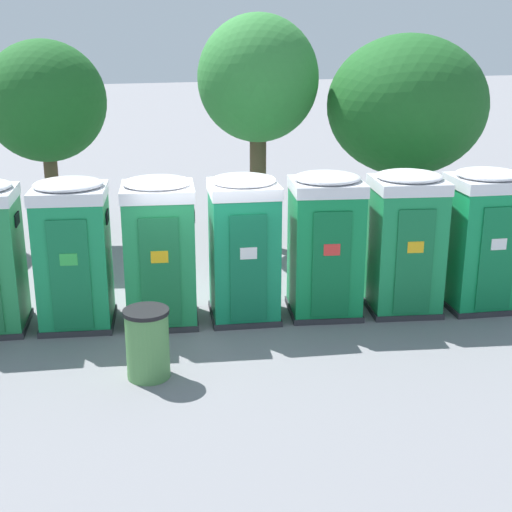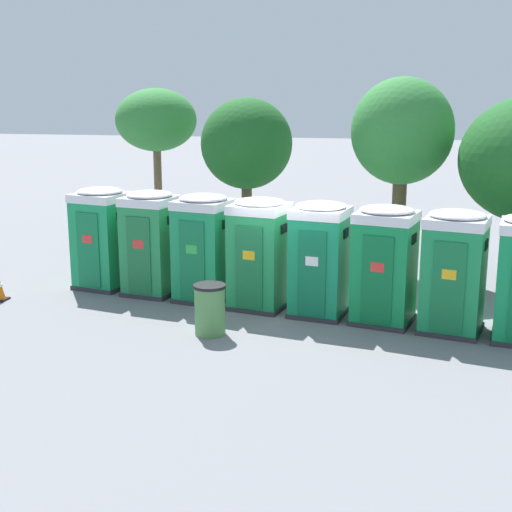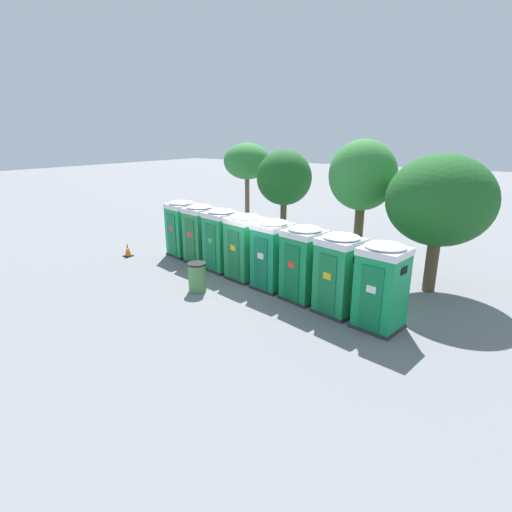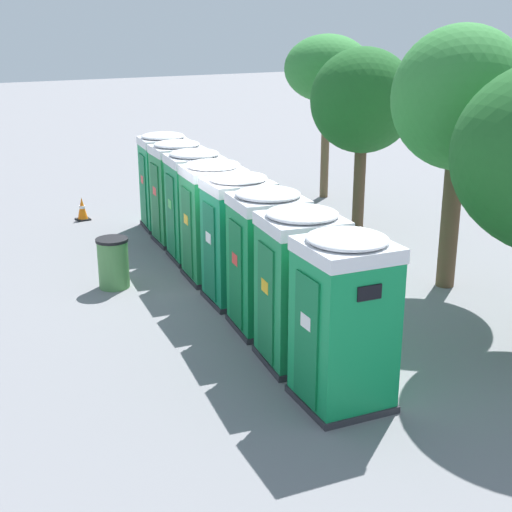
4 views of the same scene
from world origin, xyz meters
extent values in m
plane|color=slate|center=(0.00, 0.00, 0.00)|extent=(120.00, 120.00, 0.00)
cube|color=#2D2D33|center=(-4.94, 0.90, 0.05)|extent=(1.45, 1.43, 0.10)
cube|color=#189555|center=(-4.94, 0.90, 1.15)|extent=(1.38, 1.36, 2.10)
cube|color=#137442|center=(-5.06, 0.33, 1.07)|extent=(0.63, 0.17, 1.85)
cube|color=red|center=(-5.06, 0.31, 1.35)|extent=(0.28, 0.07, 0.20)
cube|color=black|center=(-4.36, 0.77, 1.89)|extent=(0.10, 0.36, 0.20)
cube|color=white|center=(-4.94, 0.90, 2.30)|extent=(1.42, 1.40, 0.20)
ellipsoid|color=white|center=(-4.94, 0.90, 2.45)|extent=(1.35, 1.33, 0.18)
cube|color=#2D2D33|center=(-3.54, 0.59, 0.05)|extent=(1.35, 1.37, 0.10)
cube|color=#238A4A|center=(-3.54, 0.59, 1.15)|extent=(1.29, 1.31, 2.10)
cube|color=#1B6C3A|center=(-3.63, 0.01, 1.07)|extent=(0.61, 0.13, 1.85)
cube|color=red|center=(-3.63, 0.00, 1.35)|extent=(0.28, 0.05, 0.20)
cube|color=black|center=(-2.97, 0.50, 1.89)|extent=(0.08, 0.36, 0.20)
cube|color=white|center=(-3.54, 0.59, 2.30)|extent=(1.33, 1.34, 0.20)
ellipsoid|color=white|center=(-3.54, 0.59, 2.45)|extent=(1.26, 1.28, 0.18)
cube|color=#2D2D33|center=(-2.13, 0.32, 0.05)|extent=(1.43, 1.42, 0.10)
cube|color=#189052|center=(-2.13, 0.32, 1.15)|extent=(1.36, 1.35, 2.10)
cube|color=#137040|center=(-2.25, -0.25, 1.07)|extent=(0.63, 0.16, 1.85)
cube|color=green|center=(-2.25, -0.27, 1.35)|extent=(0.28, 0.06, 0.20)
cube|color=black|center=(-1.55, 0.20, 1.89)|extent=(0.10, 0.36, 0.20)
cube|color=white|center=(-2.13, 0.32, 2.30)|extent=(1.40, 1.39, 0.20)
ellipsoid|color=white|center=(-2.13, 0.32, 2.45)|extent=(1.34, 1.32, 0.18)
cube|color=#2D2D33|center=(-0.73, 0.01, 0.05)|extent=(1.42, 1.41, 0.10)
cube|color=#1F8C4C|center=(-0.73, 0.01, 1.15)|extent=(1.36, 1.34, 2.10)
cube|color=#186D3B|center=(-0.84, -0.57, 1.07)|extent=(0.63, 0.15, 1.85)
cube|color=yellow|center=(-0.84, -0.58, 1.35)|extent=(0.28, 0.06, 0.20)
cube|color=black|center=(-0.15, -0.11, 1.89)|extent=(0.09, 0.36, 0.20)
cube|color=white|center=(-0.73, 0.01, 2.30)|extent=(1.40, 1.38, 0.20)
ellipsoid|color=white|center=(-0.73, 0.01, 2.45)|extent=(1.33, 1.31, 0.18)
cube|color=#2D2D33|center=(0.68, -0.25, 0.05)|extent=(1.36, 1.38, 0.10)
cube|color=#138A55|center=(0.68, -0.25, 1.15)|extent=(1.29, 1.31, 2.10)
cube|color=#0F6B42|center=(0.58, -0.83, 1.07)|extent=(0.61, 0.13, 1.85)
cube|color=white|center=(0.58, -0.85, 1.35)|extent=(0.28, 0.05, 0.20)
cube|color=black|center=(1.24, -0.35, 1.89)|extent=(0.08, 0.36, 0.20)
cube|color=white|center=(0.68, -0.25, 2.30)|extent=(1.33, 1.35, 0.20)
ellipsoid|color=white|center=(0.68, -0.25, 2.45)|extent=(1.27, 1.29, 0.18)
cube|color=#2D2D33|center=(2.09, -0.50, 0.05)|extent=(1.47, 1.44, 0.10)
cube|color=#118946|center=(2.09, -0.50, 1.15)|extent=(1.40, 1.37, 2.10)
cube|color=#0D6B36|center=(1.96, -1.07, 1.07)|extent=(0.64, 0.17, 1.85)
cube|color=red|center=(1.96, -1.09, 1.35)|extent=(0.27, 0.07, 0.20)
cube|color=black|center=(2.68, -0.64, 1.89)|extent=(0.10, 0.36, 0.20)
cube|color=white|center=(2.09, -0.50, 2.30)|extent=(1.44, 1.41, 0.20)
ellipsoid|color=white|center=(2.09, -0.50, 2.45)|extent=(1.37, 1.34, 0.18)
cube|color=#2D2D33|center=(3.49, -0.81, 0.05)|extent=(1.46, 1.44, 0.10)
cube|color=#198D4D|center=(3.49, -0.81, 1.15)|extent=(1.39, 1.37, 2.10)
cube|color=#146E3C|center=(3.36, -1.38, 1.07)|extent=(0.63, 0.17, 1.85)
cube|color=yellow|center=(3.36, -1.40, 1.35)|extent=(0.27, 0.07, 0.20)
cube|color=black|center=(4.07, -0.94, 1.89)|extent=(0.10, 0.36, 0.20)
cube|color=white|center=(3.49, -0.81, 2.30)|extent=(1.43, 1.41, 0.20)
ellipsoid|color=white|center=(3.49, -0.81, 2.45)|extent=(1.36, 1.34, 0.18)
cylinder|color=brown|center=(-5.50, 6.66, 1.70)|extent=(0.26, 0.26, 3.40)
ellipsoid|color=#337F38|center=(-5.50, 6.66, 3.95)|extent=(2.60, 2.60, 2.00)
cylinder|color=brown|center=(2.29, 3.81, 1.54)|extent=(0.38, 0.38, 3.07)
ellipsoid|color=#337F38|center=(2.29, 3.81, 3.84)|extent=(2.67, 2.67, 2.78)
cylinder|color=brown|center=(-2.21, 5.25, 1.31)|extent=(0.31, 0.31, 2.61)
ellipsoid|color=#1E5B23|center=(-2.21, 5.25, 3.35)|extent=(2.70, 2.70, 2.67)
cylinder|color=#518C4C|center=(-1.33, -2.03, 0.49)|extent=(0.62, 0.62, 0.99)
cylinder|color=black|center=(-1.33, -2.03, 1.02)|extent=(0.66, 0.66, 0.06)
cube|color=black|center=(-6.89, -0.74, 0.02)|extent=(0.36, 0.36, 0.04)
camera|label=1|loc=(-2.79, -11.46, 4.82)|focal=50.00mm
camera|label=2|loc=(2.47, -15.39, 4.87)|focal=50.00mm
camera|label=3|loc=(8.05, -11.73, 5.38)|focal=28.00mm
camera|label=4|loc=(11.92, -7.03, 5.15)|focal=50.00mm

